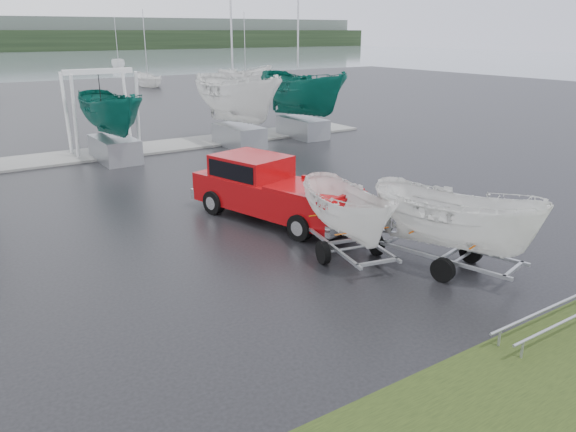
{
  "coord_description": "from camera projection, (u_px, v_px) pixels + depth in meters",
  "views": [
    {
      "loc": [
        -7.97,
        -14.9,
        5.85
      ],
      "look_at": [
        -0.11,
        -3.27,
        1.2
      ],
      "focal_mm": 35.0,
      "sensor_mm": 36.0,
      "label": 1
    }
  ],
  "objects": [
    {
      "name": "dock",
      "position": [
        108.0,
        153.0,
        28.01
      ],
      "size": [
        30.0,
        3.0,
        0.12
      ],
      "primitive_type": "cube",
      "color": "gray",
      "rests_on": "ground"
    },
    {
      "name": "ground_plane",
      "position": [
        233.0,
        224.0,
        17.79
      ],
      "size": [
        120.0,
        120.0,
        0.0
      ],
      "primitive_type": "plane",
      "color": "black",
      "rests_on": "ground"
    },
    {
      "name": "keelboat_1",
      "position": [
        109.0,
        88.0,
        25.45
      ],
      "size": [
        2.16,
        3.2,
        6.84
      ],
      "color": "#9A9DA2",
      "rests_on": "ground"
    },
    {
      "name": "boat_hoist",
      "position": [
        101.0,
        100.0,
        27.14
      ],
      "size": [
        3.3,
        2.18,
        4.12
      ],
      "color": "silver",
      "rests_on": "ground"
    },
    {
      "name": "grass_verge",
      "position": [
        559.0,
        408.0,
        9.14
      ],
      "size": [
        40.0,
        40.0,
        0.0
      ],
      "primitive_type": "plane",
      "color": "black",
      "rests_on": "ground"
    },
    {
      "name": "trailer_parked",
      "position": [
        350.0,
        166.0,
        14.49
      ],
      "size": [
        1.94,
        3.77,
        4.62
      ],
      "rotation": [
        0.0,
        0.0,
        -0.21
      ],
      "color": "#9A9DA2",
      "rests_on": "ground"
    },
    {
      "name": "moored_boat_7",
      "position": [
        119.0,
        67.0,
        94.7
      ],
      "size": [
        2.84,
        2.88,
        10.96
      ],
      "rotation": [
        0.0,
        0.0,
        5.96
      ],
      "color": "silver",
      "rests_on": "ground"
    },
    {
      "name": "moored_boat_3",
      "position": [
        246.0,
        81.0,
        68.92
      ],
      "size": [
        3.11,
        3.06,
        11.53
      ],
      "rotation": [
        0.0,
        0.0,
        1.41
      ],
      "color": "silver",
      "rests_on": "ground"
    },
    {
      "name": "trailer_hitched",
      "position": [
        459.0,
        166.0,
        13.59
      ],
      "size": [
        2.1,
        3.78,
        5.05
      ],
      "rotation": [
        0.0,
        0.0,
        0.25
      ],
      "color": "#9A9DA2",
      "rests_on": "ground"
    },
    {
      "name": "pickup_truck",
      "position": [
        267.0,
        187.0,
        18.2
      ],
      "size": [
        3.41,
        6.23,
        1.97
      ],
      "rotation": [
        0.0,
        0.0,
        0.25
      ],
      "color": "#92080A",
      "rests_on": "ground"
    },
    {
      "name": "moored_boat_2",
      "position": [
        148.0,
        86.0,
        62.06
      ],
      "size": [
        2.31,
        2.37,
        10.88
      ],
      "rotation": [
        0.0,
        0.0,
        3.07
      ],
      "color": "silver",
      "rests_on": "ground"
    },
    {
      "name": "keelboat_3",
      "position": [
        303.0,
        61.0,
        31.04
      ],
      "size": [
        2.68,
        3.2,
        10.86
      ],
      "color": "#9A9DA2",
      "rests_on": "ground"
    },
    {
      "name": "keelboat_2",
      "position": [
        237.0,
        62.0,
        28.48
      ],
      "size": [
        2.72,
        3.2,
        10.9
      ],
      "color": "#9A9DA2",
      "rests_on": "ground"
    }
  ]
}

